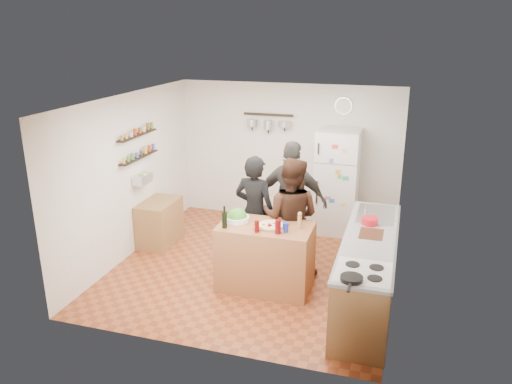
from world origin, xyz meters
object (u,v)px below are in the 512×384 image
(wine_bottle, at_px, (225,220))
(salad_bowl, at_px, (237,219))
(person_left, at_px, (255,212))
(pepper_mill, at_px, (300,222))
(person_center, at_px, (290,217))
(person_back, at_px, (292,201))
(wall_clock, at_px, (343,106))
(fridge, at_px, (337,182))
(prep_island, at_px, (265,257))
(side_table, at_px, (160,223))
(skillet, at_px, (352,278))
(counter_run, at_px, (368,271))
(salt_canister, at_px, (285,227))
(red_bowl, at_px, (370,221))

(wine_bottle, bearing_deg, salad_bowl, 73.50)
(person_left, bearing_deg, pepper_mill, 153.86)
(person_center, bearing_deg, wine_bottle, 46.66)
(person_back, height_order, wall_clock, wall_clock)
(person_back, bearing_deg, fridge, -107.90)
(prep_island, distance_m, side_table, 2.26)
(skillet, xyz_separation_m, side_table, (-3.34, 2.10, -0.58))
(salad_bowl, distance_m, counter_run, 1.86)
(prep_island, height_order, wine_bottle, wine_bottle)
(salt_canister, distance_m, counter_run, 1.20)
(pepper_mill, xyz_separation_m, wall_clock, (0.17, 2.56, 1.15))
(salt_canister, bearing_deg, wine_bottle, -172.87)
(person_back, bearing_deg, salad_bowl, 65.61)
(pepper_mill, height_order, skillet, pepper_mill)
(red_bowl, bearing_deg, skillet, -91.75)
(person_center, relative_size, skillet, 7.27)
(prep_island, distance_m, person_center, 0.68)
(person_center, bearing_deg, salt_canister, 99.06)
(salt_canister, height_order, person_left, person_left)
(salad_bowl, relative_size, person_left, 0.19)
(pepper_mill, relative_size, person_back, 0.10)
(person_left, height_order, counter_run, person_left)
(salt_canister, distance_m, skillet, 1.46)
(wall_clock, relative_size, side_table, 0.37)
(wine_bottle, bearing_deg, person_back, 63.85)
(person_left, bearing_deg, red_bowl, -176.88)
(person_center, height_order, person_back, person_back)
(prep_island, relative_size, fridge, 0.69)
(wine_bottle, xyz_separation_m, person_center, (0.72, 0.71, -0.15))
(salad_bowl, bearing_deg, wine_bottle, -106.50)
(skillet, bearing_deg, side_table, 147.81)
(person_center, xyz_separation_m, person_back, (-0.10, 0.55, 0.05))
(pepper_mill, height_order, counter_run, pepper_mill)
(person_back, distance_m, skillet, 2.52)
(wine_bottle, distance_m, skillet, 2.03)
(person_left, relative_size, red_bowl, 7.77)
(fridge, distance_m, side_table, 3.07)
(counter_run, xyz_separation_m, side_table, (-3.44, 0.92, -0.09))
(pepper_mill, height_order, fridge, fridge)
(person_back, xyz_separation_m, fridge, (0.50, 1.24, -0.02))
(red_bowl, bearing_deg, wine_bottle, -160.18)
(skillet, height_order, red_bowl, red_bowl)
(salt_canister, relative_size, side_table, 0.15)
(wine_bottle, xyz_separation_m, salt_canister, (0.80, 0.10, -0.04))
(prep_island, xyz_separation_m, person_back, (0.12, 1.04, 0.47))
(prep_island, height_order, fridge, fridge)
(salad_bowl, xyz_separation_m, wine_bottle, (-0.08, -0.27, 0.07))
(person_left, distance_m, skillet, 2.40)
(pepper_mill, height_order, person_center, person_center)
(salad_bowl, bearing_deg, red_bowl, 12.51)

